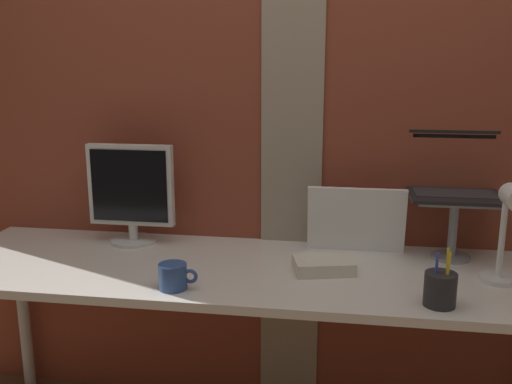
% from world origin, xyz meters
% --- Properties ---
extents(brick_wall_back, '(3.50, 0.16, 2.30)m').
position_xyz_m(brick_wall_back, '(0.00, 0.37, 1.15)').
color(brick_wall_back, brown).
rests_on(brick_wall_back, ground_plane).
extents(desk, '(2.25, 0.65, 0.73)m').
position_xyz_m(desk, '(-0.14, -0.01, 0.67)').
color(desk, silver).
rests_on(desk, ground_plane).
extents(monitor, '(0.34, 0.18, 0.39)m').
position_xyz_m(monitor, '(-0.65, 0.19, 0.94)').
color(monitor, silver).
rests_on(monitor, desk).
extents(laptop_stand, '(0.28, 0.22, 0.23)m').
position_xyz_m(laptop_stand, '(0.57, 0.19, 0.88)').
color(laptop_stand, gray).
rests_on(laptop_stand, desk).
extents(laptop, '(0.33, 0.30, 0.23)m').
position_xyz_m(laptop, '(0.57, 0.27, 1.02)').
color(laptop, black).
rests_on(laptop, laptop_stand).
extents(whiteboard_panel, '(0.36, 0.06, 0.25)m').
position_xyz_m(whiteboard_panel, '(0.23, 0.21, 0.86)').
color(whiteboard_panel, white).
rests_on(whiteboard_panel, desk).
extents(desk_lamp, '(0.12, 0.20, 0.34)m').
position_xyz_m(desk_lamp, '(0.69, -0.07, 0.94)').
color(desk_lamp, white).
rests_on(desk_lamp, desk).
extents(pen_cup, '(0.10, 0.10, 0.18)m').
position_xyz_m(pen_cup, '(0.47, -0.24, 0.78)').
color(pen_cup, '#262628').
rests_on(pen_cup, desk).
extents(coffee_mug, '(0.13, 0.09, 0.08)m').
position_xyz_m(coffee_mug, '(-0.35, -0.24, 0.77)').
color(coffee_mug, '#2D4C8C').
rests_on(coffee_mug, desk).
extents(paper_clutter_stack, '(0.23, 0.18, 0.05)m').
position_xyz_m(paper_clutter_stack, '(0.11, -0.01, 0.75)').
color(paper_clutter_stack, silver).
rests_on(paper_clutter_stack, desk).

